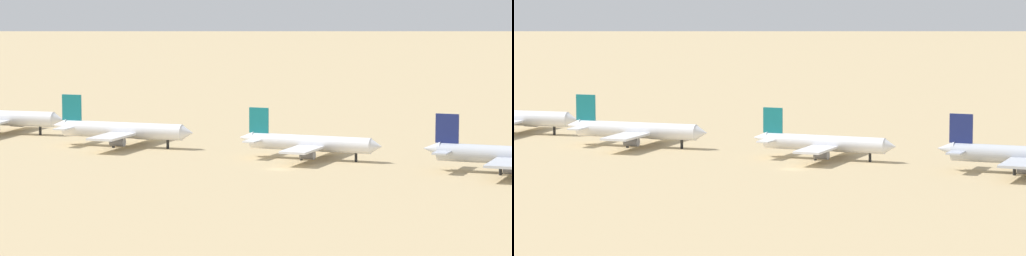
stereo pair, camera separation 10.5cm
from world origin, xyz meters
The scene contains 4 objects.
ground centered at (0.00, 0.00, 0.00)m, with size 4000.00×4000.00×0.00m, color tan.
parked_jet_teal_2 centered at (-51.66, 16.90, 4.10)m, with size 37.78×32.14×12.50m.
parked_jet_teal_3 centered at (-0.82, 17.49, 3.77)m, with size 34.85×29.46×11.50m.
parked_jet_navy_4 centered at (46.66, 16.50, 4.06)m, with size 37.53×31.77×12.39m.
Camera 2 is at (136.68, -267.95, 42.96)m, focal length 97.87 mm.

